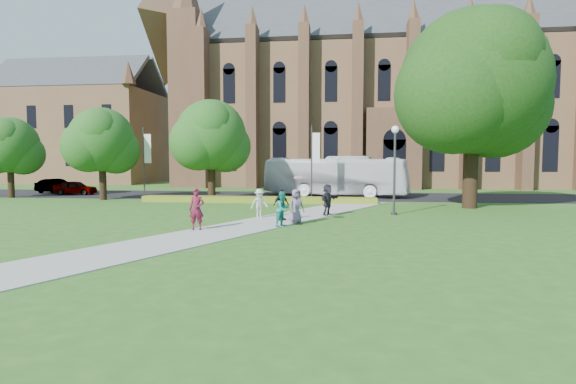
# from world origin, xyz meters

# --- Properties ---
(ground) EXTENTS (160.00, 160.00, 0.00)m
(ground) POSITION_xyz_m (0.00, 0.00, 0.00)
(ground) COLOR #2E5E1C
(ground) RESTS_ON ground
(road) EXTENTS (160.00, 10.00, 0.02)m
(road) POSITION_xyz_m (0.00, 20.00, 0.01)
(road) COLOR black
(road) RESTS_ON ground
(footpath) EXTENTS (15.58, 28.54, 0.04)m
(footpath) POSITION_xyz_m (0.00, 1.00, 0.02)
(footpath) COLOR #B2B2A8
(footpath) RESTS_ON ground
(flower_hedge) EXTENTS (18.00, 1.40, 0.45)m
(flower_hedge) POSITION_xyz_m (-2.00, 13.20, 0.23)
(flower_hedge) COLOR #AA9B22
(flower_hedge) RESTS_ON ground
(cathedral) EXTENTS (52.60, 18.25, 28.00)m
(cathedral) POSITION_xyz_m (10.00, 39.73, 12.98)
(cathedral) COLOR brown
(cathedral) RESTS_ON ground
(building_west) EXTENTS (22.00, 14.00, 18.30)m
(building_west) POSITION_xyz_m (-34.00, 42.00, 9.21)
(building_west) COLOR brown
(building_west) RESTS_ON ground
(streetlamp) EXTENTS (0.44, 0.44, 5.24)m
(streetlamp) POSITION_xyz_m (7.50, 6.50, 3.30)
(streetlamp) COLOR #38383D
(streetlamp) RESTS_ON ground
(large_tree) EXTENTS (9.60, 9.60, 13.20)m
(large_tree) POSITION_xyz_m (13.00, 11.00, 8.37)
(large_tree) COLOR #332114
(large_tree) RESTS_ON ground
(street_tree_0) EXTENTS (5.20, 5.20, 7.50)m
(street_tree_0) POSITION_xyz_m (-15.00, 14.00, 4.87)
(street_tree_0) COLOR #332114
(street_tree_0) RESTS_ON ground
(street_tree_1) EXTENTS (5.60, 5.60, 8.05)m
(street_tree_1) POSITION_xyz_m (-6.00, 14.50, 5.22)
(street_tree_1) COLOR #332114
(street_tree_1) RESTS_ON ground
(street_tree_2) EXTENTS (4.80, 4.80, 6.95)m
(street_tree_2) POSITION_xyz_m (-24.00, 15.00, 4.53)
(street_tree_2) COLOR #332114
(street_tree_2) RESTS_ON ground
(banner_pole_0) EXTENTS (0.70, 0.10, 6.00)m
(banner_pole_0) POSITION_xyz_m (2.11, 15.20, 3.39)
(banner_pole_0) COLOR #38383D
(banner_pole_0) RESTS_ON ground
(banner_pole_1) EXTENTS (0.70, 0.10, 6.00)m
(banner_pole_1) POSITION_xyz_m (-11.89, 15.20, 3.39)
(banner_pole_1) COLOR #38383D
(banner_pole_1) RESTS_ON ground
(tour_coach) EXTENTS (13.16, 5.98, 3.57)m
(tour_coach) POSITION_xyz_m (3.79, 19.87, 1.80)
(tour_coach) COLOR white
(tour_coach) RESTS_ON road
(car_0) EXTENTS (3.92, 1.70, 1.32)m
(car_0) POSITION_xyz_m (-20.45, 18.76, 0.68)
(car_0) COLOR gray
(car_0) RESTS_ON road
(car_1) EXTENTS (4.50, 2.52, 1.41)m
(car_1) POSITION_xyz_m (-23.29, 20.07, 0.72)
(car_1) COLOR gray
(car_1) RESTS_ON road
(pedestrian_0) EXTENTS (0.71, 0.49, 1.89)m
(pedestrian_0) POSITION_xyz_m (-2.13, -0.75, 0.99)
(pedestrian_0) COLOR maroon
(pedestrian_0) RESTS_ON footpath
(pedestrian_1) EXTENTS (0.99, 1.04, 1.69)m
(pedestrian_1) POSITION_xyz_m (1.64, 0.78, 0.88)
(pedestrian_1) COLOR teal
(pedestrian_1) RESTS_ON footpath
(pedestrian_2) EXTENTS (1.18, 1.06, 1.59)m
(pedestrian_2) POSITION_xyz_m (-0.09, 3.87, 0.84)
(pedestrian_2) COLOR #BEBEBE
(pedestrian_2) RESTS_ON footpath
(pedestrian_3) EXTENTS (0.98, 0.96, 1.65)m
(pedestrian_3) POSITION_xyz_m (1.25, 2.96, 0.86)
(pedestrian_3) COLOR black
(pedestrian_3) RESTS_ON footpath
(pedestrian_4) EXTENTS (1.00, 0.95, 1.73)m
(pedestrian_4) POSITION_xyz_m (2.16, 2.00, 0.90)
(pedestrian_4) COLOR slate
(pedestrian_4) RESTS_ON footpath
(pedestrian_5) EXTENTS (1.27, 1.72, 1.80)m
(pedestrian_5) POSITION_xyz_m (3.62, 5.51, 0.94)
(pedestrian_5) COLOR #25242C
(pedestrian_5) RESTS_ON footpath
(parasol) EXTENTS (0.73, 0.73, 0.62)m
(parasol) POSITION_xyz_m (2.34, 2.10, 2.08)
(parasol) COLOR pink
(parasol) RESTS_ON pedestrian_4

